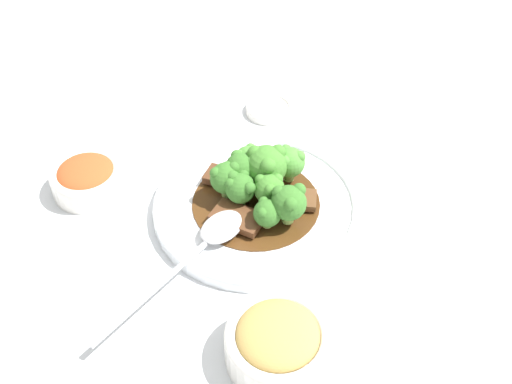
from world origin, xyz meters
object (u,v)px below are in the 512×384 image
Objects in this scene: sauce_dish at (269,109)px; broccoli_floret_4 at (226,178)px; serving_spoon at (210,238)px; side_bowl_kimchi at (87,178)px; broccoli_floret_3 at (269,189)px; side_bowl_appetizer at (278,342)px; broccoli_floret_8 at (241,168)px; beef_strip_1 at (223,177)px; beef_strip_0 at (291,199)px; main_plate at (256,205)px; broccoli_floret_2 at (267,213)px; broccoli_floret_5 at (290,162)px; beef_strip_2 at (238,218)px; broccoli_floret_7 at (240,188)px; broccoli_floret_6 at (289,202)px; broccoli_floret_0 at (267,165)px; broccoli_floret_1 at (248,159)px.

broccoli_floret_4 is at bearing 100.33° from sauce_dish.
serving_spoon is 2.51× the size of side_bowl_kimchi.
broccoli_floret_3 is 0.21m from side_bowl_appetizer.
broccoli_floret_4 is 0.95× the size of broccoli_floret_8.
broccoli_floret_4 is (-0.02, 0.02, 0.03)m from beef_strip_1.
serving_spoon is at bearing 60.50° from beef_strip_0.
main_plate is 5.00× the size of broccoli_floret_8.
broccoli_floret_2 is 0.79× the size of broccoli_floret_5.
sauce_dish is (0.19, -0.38, -0.02)m from side_bowl_appetizer.
broccoli_floret_8 is at bearing -67.19° from beef_strip_2.
beef_strip_2 is (0.01, 0.04, 0.01)m from main_plate.
beef_strip_0 is at bearing -119.50° from serving_spoon.
beef_strip_2 is at bearing 112.81° from broccoli_floret_8.
broccoli_floret_7 reaches higher than beef_strip_2.
broccoli_floret_7 is at bearing 29.61° from beef_strip_0.
broccoli_floret_6 is at bearing -136.54° from broccoli_floret_2.
broccoli_floret_8 reaches higher than beef_strip_2.
broccoli_floret_0 is at bearing -41.31° from broccoli_floret_6.
broccoli_floret_6 is at bearing 160.32° from broccoli_floret_8.
serving_spoon is 3.32× the size of sauce_dish.
beef_strip_0 is at bearing -140.00° from broccoli_floret_3.
broccoli_floret_8 reaches higher than side_bowl_kimchi.
side_bowl_kimchi is at bearing 25.65° from beef_strip_1.
beef_strip_1 is 0.18m from side_bowl_kimchi.
side_bowl_appetizer is 0.43m from sauce_dish.
serving_spoon is at bearing 104.12° from broccoli_floret_4.
broccoli_floret_2 reaches higher than beef_strip_2.
broccoli_floret_1 reaches higher than beef_strip_2.
side_bowl_kimchi is at bearing 14.88° from broccoli_floret_3.
beef_strip_0 is 0.05m from broccoli_floret_0.
broccoli_floret_0 is 1.26× the size of broccoli_floret_5.
broccoli_floret_5 reaches higher than side_bowl_kimchi.
broccoli_floret_2 reaches higher than sauce_dish.
broccoli_floret_8 is 0.21m from side_bowl_kimchi.
beef_strip_1 is at bearing 38.47° from broccoli_floret_1.
broccoli_floret_8 reaches higher than beef_strip_1.
broccoli_floret_8 reaches higher than broccoli_floret_4.
serving_spoon is (0.07, 0.07, -0.03)m from broccoli_floret_6.
beef_strip_2 is 0.10m from broccoli_floret_5.
sauce_dish is (0.02, -0.19, -0.02)m from beef_strip_1.
broccoli_floret_2 is 0.85× the size of broccoli_floret_7.
broccoli_floret_6 is 0.10m from serving_spoon.
side_bowl_kimchi is (0.19, 0.10, -0.03)m from broccoli_floret_1.
main_plate is 5.63× the size of broccoli_floret_3.
beef_strip_1 is (0.10, 0.00, 0.00)m from beef_strip_0.
side_bowl_appetizer reaches higher than beef_strip_2.
broccoli_floret_1 is 1.02× the size of broccoli_floret_3.
side_bowl_kimchi is (0.19, 0.08, -0.03)m from broccoli_floret_8.
sauce_dish is at bearing -78.62° from serving_spoon.
broccoli_floret_5 is at bearing 123.98° from sauce_dish.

